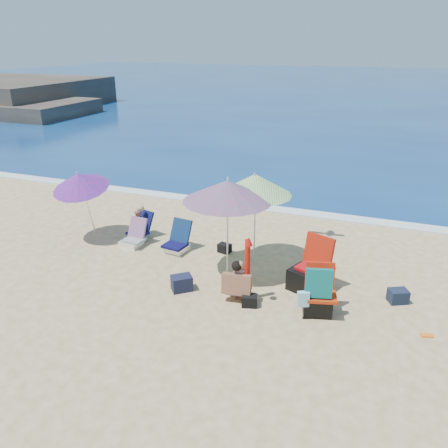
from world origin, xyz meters
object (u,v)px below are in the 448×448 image
(umbrella_turquoise, at_px, (227,191))
(person_center, at_px, (238,281))
(furled_umbrella, at_px, (247,265))
(chair_rainbow, at_px, (133,239))
(umbrella_blue, at_px, (79,181))
(camp_chair_right, at_px, (318,297))
(camp_chair_left, at_px, (309,274))
(person_left, at_px, (139,224))
(umbrella_striped, at_px, (255,184))
(chair_navy, at_px, (177,243))

(umbrella_turquoise, distance_m, person_center, 1.81)
(furled_umbrella, xyz_separation_m, chair_rainbow, (-3.33, 1.41, -0.58))
(umbrella_blue, xyz_separation_m, camp_chair_right, (5.95, -1.29, -1.15))
(person_center, bearing_deg, camp_chair_left, 36.84)
(umbrella_blue, distance_m, person_left, 1.75)
(furled_umbrella, bearing_deg, umbrella_blue, 164.16)
(camp_chair_right, bearing_deg, person_center, -177.91)
(umbrella_blue, distance_m, furled_umbrella, 4.87)
(umbrella_blue, bearing_deg, furled_umbrella, -15.84)
(umbrella_striped, distance_m, person_center, 2.13)
(chair_navy, relative_size, chair_rainbow, 1.12)
(umbrella_striped, distance_m, chair_rainbow, 3.39)
(umbrella_turquoise, distance_m, umbrella_striped, 0.74)
(umbrella_striped, distance_m, umbrella_blue, 4.29)
(furled_umbrella, distance_m, camp_chair_left, 1.37)
(person_center, bearing_deg, furled_umbrella, 10.75)
(umbrella_blue, bearing_deg, chair_rainbow, 4.13)
(umbrella_blue, distance_m, person_center, 4.80)
(umbrella_turquoise, height_order, person_center, umbrella_turquoise)
(person_left, bearing_deg, furled_umbrella, -28.23)
(umbrella_turquoise, height_order, camp_chair_right, umbrella_turquoise)
(person_left, bearing_deg, umbrella_striped, -5.15)
(chair_rainbow, distance_m, camp_chair_right, 4.85)
(camp_chair_left, bearing_deg, umbrella_blue, 175.17)
(person_center, bearing_deg, camp_chair_right, 2.09)
(chair_rainbow, distance_m, person_center, 3.48)
(umbrella_turquoise, distance_m, camp_chair_right, 2.69)
(chair_rainbow, height_order, camp_chair_left, camp_chair_left)
(umbrella_blue, relative_size, camp_chair_right, 1.91)
(chair_rainbow, bearing_deg, person_left, 98.70)
(chair_rainbow, xyz_separation_m, person_center, (3.17, -1.44, 0.22))
(furled_umbrella, xyz_separation_m, person_center, (-0.16, -0.03, -0.36))
(umbrella_blue, xyz_separation_m, person_left, (1.24, 0.51, -1.12))
(umbrella_blue, bearing_deg, person_center, -16.74)
(umbrella_blue, relative_size, furled_umbrella, 1.34)
(person_left, bearing_deg, chair_navy, -14.26)
(chair_navy, distance_m, camp_chair_right, 3.85)
(umbrella_striped, bearing_deg, furled_umbrella, -76.83)
(umbrella_turquoise, bearing_deg, chair_rainbow, 169.19)
(umbrella_turquoise, xyz_separation_m, camp_chair_right, (2.06, -0.89, -1.48))
(chair_rainbow, height_order, person_center, person_center)
(chair_rainbow, height_order, camp_chair_right, camp_chair_right)
(umbrella_turquoise, relative_size, camp_chair_left, 2.05)
(chair_rainbow, bearing_deg, camp_chair_right, -16.59)
(camp_chair_right, xyz_separation_m, person_center, (-1.48, -0.05, 0.05))
(chair_rainbow, distance_m, camp_chair_left, 4.37)
(person_left, bearing_deg, camp_chair_right, -20.88)
(person_center, height_order, person_left, person_left)
(umbrella_blue, relative_size, chair_navy, 2.53)
(furled_umbrella, bearing_deg, umbrella_turquoise, 129.00)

